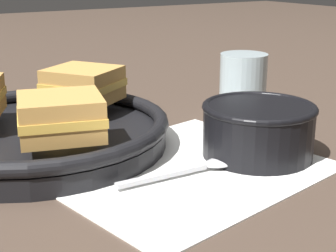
% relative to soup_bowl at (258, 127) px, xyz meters
% --- Properties ---
extents(ground_plane, '(4.00, 4.00, 0.00)m').
position_rel_soup_bowl_xyz_m(ground_plane, '(-0.08, 0.07, -0.04)').
color(ground_plane, '#47382D').
extents(napkin, '(0.34, 0.30, 0.00)m').
position_rel_soup_bowl_xyz_m(napkin, '(-0.10, 0.01, -0.04)').
color(napkin, white).
rests_on(napkin, ground_plane).
extents(soup_bowl, '(0.14, 0.14, 0.07)m').
position_rel_soup_bowl_xyz_m(soup_bowl, '(0.00, 0.00, 0.00)').
color(soup_bowl, black).
rests_on(soup_bowl, ground_plane).
extents(spoon, '(0.16, 0.03, 0.01)m').
position_rel_soup_bowl_xyz_m(spoon, '(-0.08, -0.01, -0.03)').
color(spoon, silver).
rests_on(spoon, napkin).
extents(skillet, '(0.43, 0.33, 0.04)m').
position_rel_soup_bowl_xyz_m(skillet, '(-0.21, 0.17, -0.02)').
color(skillet, black).
rests_on(skillet, ground_plane).
extents(sandwich_near_left, '(0.11, 0.11, 0.05)m').
position_rel_soup_bowl_xyz_m(sandwich_near_left, '(-0.21, 0.08, 0.03)').
color(sandwich_near_left, '#C18E47').
rests_on(sandwich_near_left, skillet).
extents(sandwich_near_right, '(0.12, 0.12, 0.05)m').
position_rel_soup_bowl_xyz_m(sandwich_near_right, '(-0.13, 0.21, 0.03)').
color(sandwich_near_right, '#C18E47').
rests_on(sandwich_near_right, skillet).
extents(drinking_glass, '(0.07, 0.07, 0.10)m').
position_rel_soup_bowl_xyz_m(drinking_glass, '(0.10, 0.15, 0.01)').
color(drinking_glass, silver).
rests_on(drinking_glass, ground_plane).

